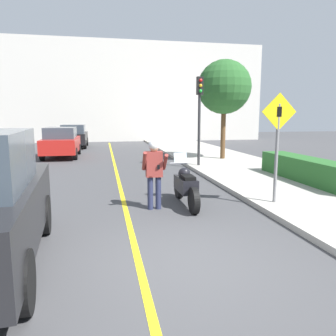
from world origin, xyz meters
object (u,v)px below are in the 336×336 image
street_tree (224,87)px  person_biker (154,167)px  parked_car_red (61,142)px  parked_car_black (74,136)px  motorcycle (186,186)px  traffic_light (200,105)px  crossing_sign (278,138)px

street_tree → person_biker: bearing=-120.7°
parked_car_red → parked_car_black: 5.90m
street_tree → parked_car_black: (-8.13, 9.10, -2.85)m
motorcycle → person_biker: (-0.85, -0.22, 0.55)m
traffic_light → parked_car_black: traffic_light is taller
street_tree → parked_car_red: bearing=158.9°
motorcycle → street_tree: street_tree is taller
motorcycle → traffic_light: traffic_light is taller
person_biker → parked_car_black: 17.51m
parked_car_red → parked_car_black: size_ratio=1.00×
traffic_light → parked_car_black: (-6.25, 11.15, -1.93)m
crossing_sign → parked_car_black: crossing_sign is taller
motorcycle → street_tree: 9.37m
person_biker → parked_car_red: bearing=107.3°
motorcycle → crossing_sign: crossing_sign is taller
person_biker → traffic_light: 6.94m
traffic_light → motorcycle: bearing=-109.6°
person_biker → street_tree: bearing=59.3°
person_biker → traffic_light: bearing=64.2°
traffic_light → person_biker: bearing=-115.8°
crossing_sign → parked_car_red: crossing_sign is taller
crossing_sign → street_tree: size_ratio=0.55×
crossing_sign → street_tree: 8.92m
parked_car_red → crossing_sign: bearing=-60.9°
crossing_sign → traffic_light: traffic_light is taller
parked_car_red → street_tree: bearing=-21.1°
motorcycle → parked_car_black: size_ratio=0.53×
parked_car_red → parked_car_black: (0.20, 5.89, 0.00)m
street_tree → traffic_light: bearing=-132.6°
parked_car_red → parked_car_black: same height
crossing_sign → motorcycle: bearing=163.4°
motorcycle → person_biker: 1.04m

